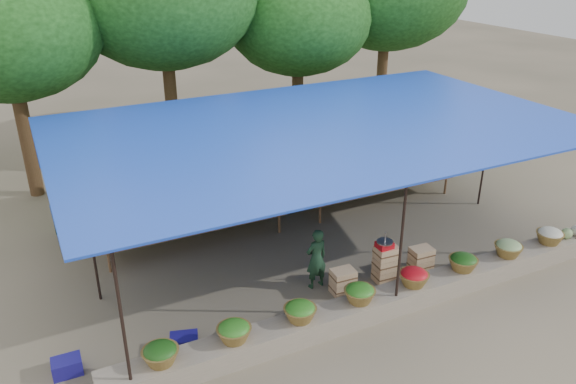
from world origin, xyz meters
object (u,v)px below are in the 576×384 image
crate_counter (384,267)px  blue_crate_front (184,343)px  weighing_scale (385,244)px  vendor_seated (316,259)px  blue_crate_back (67,366)px

crate_counter → blue_crate_front: (-4.24, -0.25, -0.17)m
weighing_scale → vendor_seated: 1.38m
blue_crate_front → blue_crate_back: (-1.84, 0.27, -0.00)m
blue_crate_front → crate_counter: bearing=20.2°
blue_crate_front → weighing_scale: bearing=20.3°
weighing_scale → vendor_seated: bearing=161.6°
crate_counter → blue_crate_front: bearing=-176.7°
vendor_seated → blue_crate_front: 3.02m
blue_crate_back → weighing_scale: bearing=1.5°
weighing_scale → vendor_seated: vendor_seated is taller
vendor_seated → blue_crate_back: size_ratio=2.79×
crate_counter → blue_crate_back: 6.08m
crate_counter → blue_crate_front: crate_counter is taller
crate_counter → vendor_seated: bearing=162.1°
vendor_seated → blue_crate_back: vendor_seated is taller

